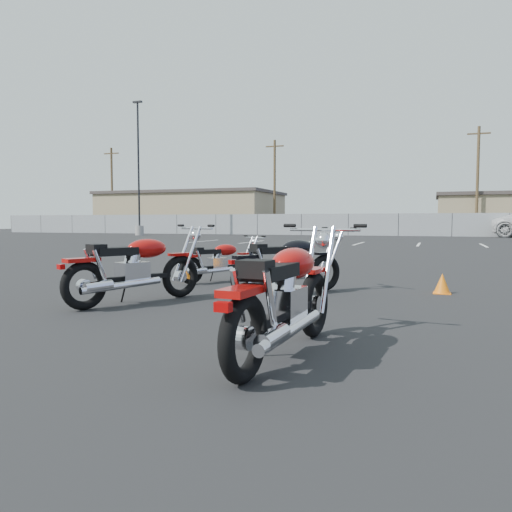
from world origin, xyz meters
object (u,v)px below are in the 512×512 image
(motorcycle_third_red, at_px, (136,268))
(motorcycle_second_black, at_px, (289,264))
(motorcycle_front_red, at_px, (219,261))
(motorcycle_rear_red, at_px, (286,297))

(motorcycle_third_red, bearing_deg, motorcycle_second_black, 40.18)
(motorcycle_front_red, height_order, motorcycle_rear_red, motorcycle_rear_red)
(motorcycle_third_red, xyz_separation_m, motorcycle_rear_red, (2.81, -1.98, 0.01))
(motorcycle_second_black, height_order, motorcycle_rear_red, motorcycle_rear_red)
(motorcycle_front_red, distance_m, motorcycle_rear_red, 5.43)
(motorcycle_front_red, height_order, motorcycle_third_red, motorcycle_third_red)
(motorcycle_front_red, height_order, motorcycle_second_black, motorcycle_second_black)
(motorcycle_second_black, xyz_separation_m, motorcycle_rear_red, (0.98, -3.53, 0.03))
(motorcycle_second_black, distance_m, motorcycle_third_red, 2.39)
(motorcycle_third_red, relative_size, motorcycle_rear_red, 0.95)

